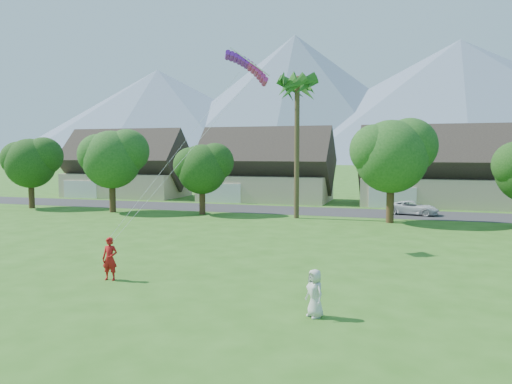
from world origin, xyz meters
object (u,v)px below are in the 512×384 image
at_px(kite_flyer, 110,259).
at_px(watcher, 315,293).
at_px(parafoil_kite, 249,65).
at_px(parked_car, 413,208).

distance_m(kite_flyer, watcher, 10.14).
distance_m(watcher, parafoil_kite, 17.16).
height_order(watcher, parked_car, watcher).
distance_m(watcher, parked_car, 31.34).
bearing_deg(parked_car, kite_flyer, 167.16).
bearing_deg(watcher, parafoil_kite, 161.48).
bearing_deg(kite_flyer, parafoil_kite, 63.52).
bearing_deg(parafoil_kite, parked_car, 45.53).
xyz_separation_m(watcher, parafoil_kite, (-6.43, 12.17, 10.25)).
relative_size(kite_flyer, parked_car, 0.43).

